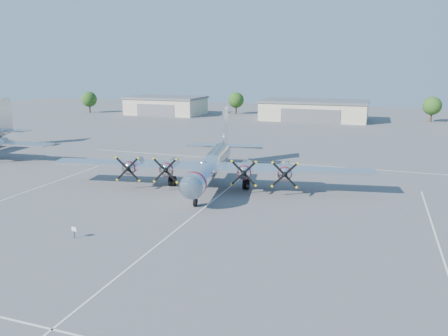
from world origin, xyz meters
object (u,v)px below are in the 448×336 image
(hangar_center, at_px, (314,110))
(tree_east, at_px, (432,106))
(tree_west, at_px, (236,100))
(info_placard, at_px, (74,230))
(hangar_west, at_px, (166,105))
(tree_far_west, at_px, (89,99))
(main_bomber_b29, at_px, (211,184))

(hangar_center, distance_m, tree_east, 30.64)
(tree_west, distance_m, info_placard, 101.98)
(tree_east, bearing_deg, hangar_west, -175.40)
(hangar_center, bearing_deg, tree_far_west, -176.76)
(hangar_center, xyz_separation_m, tree_far_west, (-70.00, -3.96, 1.51))
(hangar_west, distance_m, tree_east, 75.26)
(hangar_west, height_order, tree_west, tree_west)
(hangar_center, relative_size, tree_far_west, 4.31)
(tree_west, bearing_deg, hangar_center, -17.82)
(hangar_west, bearing_deg, tree_west, 21.89)
(tree_west, relative_size, info_placard, 6.66)
(tree_west, bearing_deg, main_bomber_b29, -74.39)
(hangar_west, distance_m, tree_west, 21.61)
(hangar_west, relative_size, info_placard, 22.67)
(hangar_west, relative_size, hangar_center, 0.79)
(hangar_west, xyz_separation_m, info_placard, (37.54, -92.36, -2.01))
(hangar_west, distance_m, hangar_center, 45.00)
(tree_far_west, bearing_deg, tree_west, 14.93)
(tree_west, xyz_separation_m, tree_east, (55.00, -2.00, 0.00))
(hangar_center, height_order, tree_west, tree_west)
(hangar_west, bearing_deg, hangar_center, -0.00)
(hangar_west, xyz_separation_m, main_bomber_b29, (42.33, -71.88, -2.71))
(info_placard, bearing_deg, tree_east, 75.45)
(tree_far_west, distance_m, info_placard, 108.34)
(hangar_west, bearing_deg, tree_far_west, -170.99)
(hangar_center, bearing_deg, main_bomber_b29, -92.12)
(tree_east, bearing_deg, tree_far_west, -174.29)
(main_bomber_b29, bearing_deg, tree_far_west, 124.44)
(hangar_west, height_order, tree_east, tree_east)
(tree_far_west, distance_m, tree_west, 46.57)
(tree_east, bearing_deg, tree_west, 177.92)
(main_bomber_b29, bearing_deg, tree_east, 56.94)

